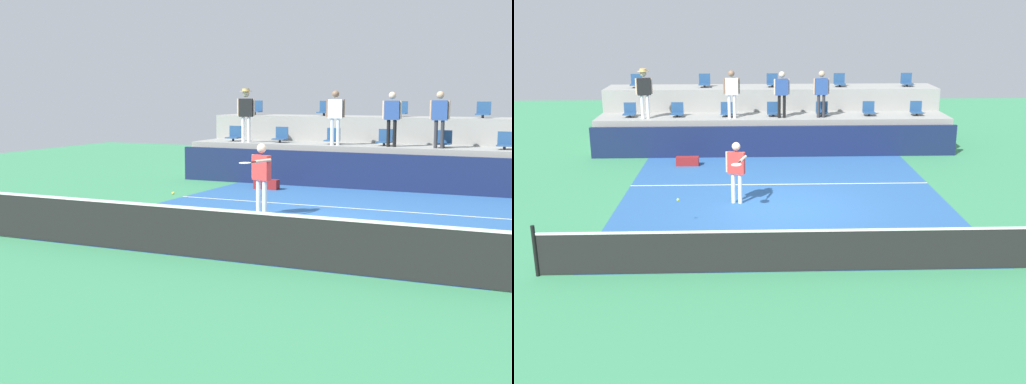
{
  "view_description": "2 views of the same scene",
  "coord_description": "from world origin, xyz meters",
  "views": [
    {
      "loc": [
        5.6,
        -14.64,
        2.88
      ],
      "look_at": [
        -0.63,
        -1.1,
        0.8
      ],
      "focal_mm": 49.77,
      "sensor_mm": 36.0,
      "label": 1
    },
    {
      "loc": [
        -0.96,
        -15.54,
        5.21
      ],
      "look_at": [
        -0.44,
        -1.21,
        0.86
      ],
      "focal_mm": 43.41,
      "sensor_mm": 36.0,
      "label": 2
    }
  ],
  "objects": [
    {
      "name": "seating_tier_lower",
      "position": [
        0.0,
        7.3,
        0.62
      ],
      "size": [
        13.0,
        1.8,
        1.25
      ],
      "primitive_type": "cube",
      "color": "gray",
      "rests_on": "ground_plane"
    },
    {
      "name": "spectator_with_hat",
      "position": [
        -4.66,
        6.85,
        2.36
      ],
      "size": [
        0.6,
        0.5,
        1.79
      ],
      "color": "white",
      "rests_on": "seating_tier_lower"
    },
    {
      "name": "stadium_chair_upper_left",
      "position": [
        -2.64,
        9.03,
        2.31
      ],
      "size": [
        0.44,
        0.4,
        0.52
      ],
      "color": "#2D2D33",
      "rests_on": "seating_tier_upper"
    },
    {
      "name": "stadium_chair_upper_right",
      "position": [
        2.69,
        9.03,
        2.31
      ],
      "size": [
        0.44,
        0.4,
        0.52
      ],
      "color": "#2D2D33",
      "rests_on": "seating_tier_upper"
    },
    {
      "name": "stadium_chair_lower_mid_left",
      "position": [
        -1.74,
        7.23,
        1.46
      ],
      "size": [
        0.44,
        0.4,
        0.52
      ],
      "color": "#2D2D33",
      "rests_on": "seating_tier_lower"
    },
    {
      "name": "stadium_chair_lower_right",
      "position": [
        3.55,
        7.23,
        1.46
      ],
      "size": [
        0.44,
        0.4,
        0.52
      ],
      "color": "#2D2D33",
      "rests_on": "seating_tier_lower"
    },
    {
      "name": "tennis_net",
      "position": [
        0.0,
        -4.0,
        0.5
      ],
      "size": [
        10.48,
        0.08,
        1.07
      ],
      "color": "black",
      "rests_on": "ground_plane"
    },
    {
      "name": "stadium_chair_lower_far_left",
      "position": [
        -5.3,
        7.23,
        1.46
      ],
      "size": [
        0.44,
        0.4,
        0.52
      ],
      "color": "#2D2D33",
      "rests_on": "seating_tier_lower"
    },
    {
      "name": "spectator_leaning_on_rail",
      "position": [
        -1.53,
        6.85,
        2.29
      ],
      "size": [
        0.6,
        0.26,
        1.72
      ],
      "color": "white",
      "rests_on": "seating_tier_lower"
    },
    {
      "name": "stadium_chair_lower_center",
      "position": [
        -0.02,
        7.23,
        1.46
      ],
      "size": [
        0.44,
        0.4,
        0.52
      ],
      "color": "#2D2D33",
      "rests_on": "seating_tier_lower"
    },
    {
      "name": "stadium_chair_lower_left",
      "position": [
        -3.56,
        7.23,
        1.46
      ],
      "size": [
        0.44,
        0.4,
        0.52
      ],
      "color": "#2D2D33",
      "rests_on": "seating_tier_lower"
    },
    {
      "name": "spectator_in_white",
      "position": [
        1.72,
        6.85,
        2.27
      ],
      "size": [
        0.6,
        0.24,
        1.69
      ],
      "color": "#2D2D33",
      "rests_on": "seating_tier_lower"
    },
    {
      "name": "tennis_ball",
      "position": [
        -2.68,
        -1.11,
        0.65
      ],
      "size": [
        0.07,
        0.07,
        0.07
      ],
      "color": "#CCE033"
    },
    {
      "name": "tennis_player",
      "position": [
        -1.28,
        0.58,
        1.04
      ],
      "size": [
        0.58,
        1.28,
        1.7
      ],
      "color": "white",
      "rests_on": "ground_plane"
    },
    {
      "name": "sponsor_backboard",
      "position": [
        0.0,
        6.0,
        0.55
      ],
      "size": [
        13.0,
        0.16,
        1.1
      ],
      "primitive_type": "cube",
      "color": "#141E42",
      "rests_on": "ground_plane"
    },
    {
      "name": "equipment_bag",
      "position": [
        -3.01,
        4.83,
        0.15
      ],
      "size": [
        0.76,
        0.28,
        0.3
      ],
      "primitive_type": "cube",
      "color": "maroon",
      "rests_on": "ground_plane"
    },
    {
      "name": "stadium_chair_lower_mid_right",
      "position": [
        1.8,
        7.23,
        1.46
      ],
      "size": [
        0.44,
        0.4,
        0.52
      ],
      "color": "#2D2D33",
      "rests_on": "seating_tier_lower"
    },
    {
      "name": "stadium_chair_upper_far_left",
      "position": [
        -5.31,
        9.03,
        2.31
      ],
      "size": [
        0.44,
        0.4,
        0.52
      ],
      "color": "#2D2D33",
      "rests_on": "seating_tier_upper"
    },
    {
      "name": "seating_tier_upper",
      "position": [
        0.0,
        9.1,
        1.05
      ],
      "size": [
        13.0,
        1.8,
        2.1
      ],
      "primitive_type": "cube",
      "color": "gray",
      "rests_on": "ground_plane"
    },
    {
      "name": "spectator_in_grey",
      "position": [
        0.28,
        6.85,
        2.26
      ],
      "size": [
        0.59,
        0.25,
        1.68
      ],
      "color": "black",
      "rests_on": "seating_tier_lower"
    },
    {
      "name": "stadium_chair_upper_center",
      "position": [
        0.02,
        9.03,
        2.31
      ],
      "size": [
        0.44,
        0.4,
        0.52
      ],
      "color": "#2D2D33",
      "rests_on": "seating_tier_upper"
    },
    {
      "name": "court_inner_paint",
      "position": [
        0.0,
        1.0,
        0.0
      ],
      "size": [
        9.0,
        10.0,
        0.01
      ],
      "primitive_type": "cube",
      "color": "#285693",
      "rests_on": "ground_plane"
    },
    {
      "name": "ground_plane",
      "position": [
        0.0,
        0.0,
        0.0
      ],
      "size": [
        40.0,
        40.0,
        0.0
      ],
      "primitive_type": "plane",
      "color": "#388456"
    },
    {
      "name": "court_service_line",
      "position": [
        0.0,
        2.4,
        0.01
      ],
      "size": [
        9.0,
        0.06,
        0.0
      ],
      "primitive_type": "cube",
      "color": "white",
      "rests_on": "ground_plane"
    }
  ]
}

